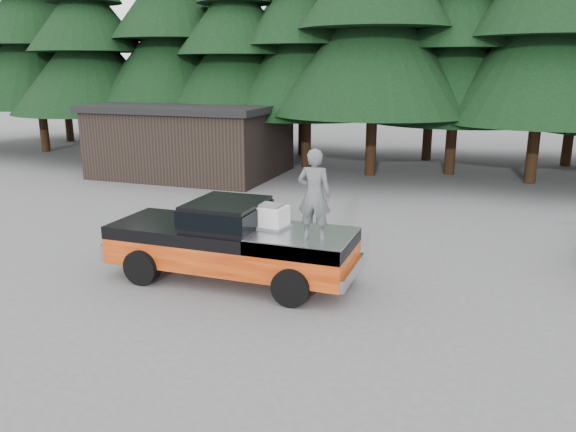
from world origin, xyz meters
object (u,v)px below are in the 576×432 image
(air_compressor, at_px, (271,217))
(man_on_bed, at_px, (314,195))
(pickup_truck, at_px, (231,253))
(utility_building, at_px, (192,139))

(air_compressor, height_order, man_on_bed, man_on_bed)
(man_on_bed, bearing_deg, pickup_truck, -11.89)
(air_compressor, distance_m, utility_building, 14.55)
(pickup_truck, height_order, air_compressor, air_compressor)
(pickup_truck, relative_size, air_compressor, 8.35)
(man_on_bed, xyz_separation_m, utility_building, (-9.76, 12.30, -0.65))
(man_on_bed, height_order, utility_building, man_on_bed)
(air_compressor, relative_size, man_on_bed, 0.36)
(air_compressor, relative_size, utility_building, 0.09)
(pickup_truck, distance_m, man_on_bed, 2.73)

